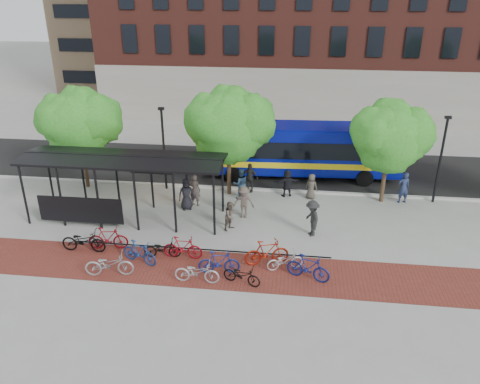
# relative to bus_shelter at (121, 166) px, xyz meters

# --- Properties ---
(ground) EXTENTS (160.00, 160.00, 0.00)m
(ground) POSITION_rel_bus_shelter_xyz_m (8.13, 0.48, -3.00)
(ground) COLOR #9E9E99
(ground) RESTS_ON ground
(asphalt_street) EXTENTS (160.00, 8.00, 0.01)m
(asphalt_street) POSITION_rel_bus_shelter_xyz_m (8.13, 8.48, -2.99)
(asphalt_street) COLOR black
(asphalt_street) RESTS_ON ground
(curb) EXTENTS (160.00, 0.25, 0.12)m
(curb) POSITION_rel_bus_shelter_xyz_m (8.13, 4.48, -2.94)
(curb) COLOR #B7B7B2
(curb) RESTS_ON ground
(brick_strip) EXTENTS (24.00, 3.00, 0.01)m
(brick_strip) POSITION_rel_bus_shelter_xyz_m (6.13, -4.52, -3.00)
(brick_strip) COLOR maroon
(brick_strip) RESTS_ON ground
(bike_rack_rail) EXTENTS (12.00, 0.05, 0.95)m
(bike_rack_rail) POSITION_rel_bus_shelter_xyz_m (4.83, -3.62, -3.00)
(bike_rack_rail) COLOR black
(bike_rack_rail) RESTS_ON ground
(building_brick) EXTENTS (55.00, 14.00, 20.00)m
(building_brick) POSITION_rel_bus_shelter_xyz_m (18.13, 26.48, 7.00)
(building_brick) COLOR maroon
(building_brick) RESTS_ON ground
(bus_shelter) EXTENTS (10.60, 3.07, 3.60)m
(bus_shelter) POSITION_rel_bus_shelter_xyz_m (0.00, 0.00, 0.00)
(bus_shelter) COLOR black
(bus_shelter) RESTS_ON ground
(tree_a) EXTENTS (4.90, 4.00, 6.18)m
(tree_a) POSITION_rel_bus_shelter_xyz_m (-3.77, 3.83, 1.24)
(tree_a) COLOR #382619
(tree_a) RESTS_ON ground
(tree_b) EXTENTS (5.15, 4.20, 6.47)m
(tree_b) POSITION_rel_bus_shelter_xyz_m (5.23, 3.83, 1.46)
(tree_b) COLOR #382619
(tree_b) RESTS_ON ground
(tree_c) EXTENTS (4.66, 3.80, 5.92)m
(tree_c) POSITION_rel_bus_shelter_xyz_m (14.22, 3.83, 1.06)
(tree_c) COLOR #382619
(tree_c) RESTS_ON ground
(lamp_post_left) EXTENTS (0.35, 0.20, 5.12)m
(lamp_post_left) POSITION_rel_bus_shelter_xyz_m (1.13, 4.08, -0.25)
(lamp_post_left) COLOR black
(lamp_post_left) RESTS_ON ground
(lamp_post_right) EXTENTS (0.35, 0.20, 5.12)m
(lamp_post_right) POSITION_rel_bus_shelter_xyz_m (17.13, 4.08, -0.25)
(lamp_post_right) COLOR black
(lamp_post_right) RESTS_ON ground
(bus) EXTENTS (13.00, 3.56, 3.48)m
(bus) POSITION_rel_bus_shelter_xyz_m (9.22, 7.16, -1.00)
(bus) COLOR #07118E
(bus) RESTS_ON ground
(bike_0) EXTENTS (2.15, 0.75, 1.13)m
(bike_0) POSITION_rel_bus_shelter_xyz_m (-0.74, -3.73, -2.44)
(bike_0) COLOR black
(bike_0) RESTS_ON ground
(bike_1) EXTENTS (1.97, 0.80, 1.15)m
(bike_1) POSITION_rel_bus_shelter_xyz_m (0.33, -3.37, -2.42)
(bike_1) COLOR maroon
(bike_1) RESTS_ON ground
(bike_2) EXTENTS (2.20, 1.06, 1.11)m
(bike_2) POSITION_rel_bus_shelter_xyz_m (1.22, -5.51, -2.44)
(bike_2) COLOR gray
(bike_2) RESTS_ON ground
(bike_3) EXTENTS (1.91, 1.15, 1.11)m
(bike_3) POSITION_rel_bus_shelter_xyz_m (2.21, -4.39, -2.44)
(bike_3) COLOR navy
(bike_3) RESTS_ON ground
(bike_4) EXTENTS (1.76, 0.80, 0.90)m
(bike_4) POSITION_rel_bus_shelter_xyz_m (3.10, -3.78, -2.55)
(bike_4) COLOR black
(bike_4) RESTS_ON ground
(bike_5) EXTENTS (1.85, 0.55, 1.11)m
(bike_5) POSITION_rel_bus_shelter_xyz_m (4.06, -3.75, -2.44)
(bike_5) COLOR maroon
(bike_5) RESTS_ON ground
(bike_6) EXTENTS (1.95, 0.69, 1.02)m
(bike_6) POSITION_rel_bus_shelter_xyz_m (5.11, -5.55, -2.49)
(bike_6) COLOR #A5A6A8
(bike_6) RESTS_ON ground
(bike_7) EXTENTS (1.88, 0.74, 1.10)m
(bike_7) POSITION_rel_bus_shelter_xyz_m (5.92, -4.76, -2.45)
(bike_7) COLOR navy
(bike_7) RESTS_ON ground
(bike_8) EXTENTS (1.79, 1.07, 0.89)m
(bike_8) POSITION_rel_bus_shelter_xyz_m (7.01, -5.44, -2.56)
(bike_8) COLOR black
(bike_8) RESTS_ON ground
(bike_9) EXTENTS (2.13, 1.17, 1.23)m
(bike_9) POSITION_rel_bus_shelter_xyz_m (7.94, -3.79, -2.38)
(bike_9) COLOR maroon
(bike_9) RESTS_ON ground
(bike_10) EXTENTS (1.77, 1.12, 0.88)m
(bike_10) POSITION_rel_bus_shelter_xyz_m (8.78, -4.09, -2.56)
(bike_10) COLOR #BABABD
(bike_10) RESTS_ON ground
(bike_11) EXTENTS (2.01, 1.15, 1.16)m
(bike_11) POSITION_rel_bus_shelter_xyz_m (9.78, -4.75, -2.42)
(bike_11) COLOR navy
(bike_11) RESTS_ON ground
(pedestrian_0) EXTENTS (1.05, 0.90, 1.83)m
(pedestrian_0) POSITION_rel_bus_shelter_xyz_m (3.06, 1.39, -2.08)
(pedestrian_0) COLOR black
(pedestrian_0) RESTS_ON ground
(pedestrian_1) EXTENTS (0.77, 0.60, 1.88)m
(pedestrian_1) POSITION_rel_bus_shelter_xyz_m (3.43, 1.93, -2.06)
(pedestrian_1) COLOR #413834
(pedestrian_1) RESTS_ON ground
(pedestrian_2) EXTENTS (1.11, 0.98, 1.89)m
(pedestrian_2) POSITION_rel_bus_shelter_xyz_m (5.89, 3.17, -2.06)
(pedestrian_2) COLOR #223850
(pedestrian_2) RESTS_ON ground
(pedestrian_3) EXTENTS (1.21, 0.72, 1.83)m
(pedestrian_3) POSITION_rel_bus_shelter_xyz_m (6.37, 0.72, -2.09)
(pedestrian_3) COLOR brown
(pedestrian_3) RESTS_ON ground
(pedestrian_4) EXTENTS (1.13, 0.65, 1.81)m
(pedestrian_4) POSITION_rel_bus_shelter_xyz_m (6.32, 4.28, -2.10)
(pedestrian_4) COLOR #262626
(pedestrian_4) RESTS_ON ground
(pedestrian_5) EXTENTS (1.61, 0.95, 1.66)m
(pedestrian_5) POSITION_rel_bus_shelter_xyz_m (8.61, 3.86, -2.17)
(pedestrian_5) COLOR black
(pedestrian_5) RESTS_ON ground
(pedestrian_6) EXTENTS (0.89, 0.76, 1.54)m
(pedestrian_6) POSITION_rel_bus_shelter_xyz_m (10.04, 3.68, -2.23)
(pedestrian_6) COLOR #484139
(pedestrian_6) RESTS_ON ground
(pedestrian_7) EXTENTS (0.79, 0.62, 1.89)m
(pedestrian_7) POSITION_rel_bus_shelter_xyz_m (15.29, 3.77, -2.05)
(pedestrian_7) COLOR navy
(pedestrian_7) RESTS_ON ground
(pedestrian_8) EXTENTS (0.92, 0.96, 1.56)m
(pedestrian_8) POSITION_rel_bus_shelter_xyz_m (5.86, -0.69, -2.22)
(pedestrian_8) COLOR brown
(pedestrian_8) RESTS_ON ground
(pedestrian_9) EXTENTS (1.07, 1.39, 1.90)m
(pedestrian_9) POSITION_rel_bus_shelter_xyz_m (9.99, -0.81, -2.05)
(pedestrian_9) COLOR black
(pedestrian_9) RESTS_ON ground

